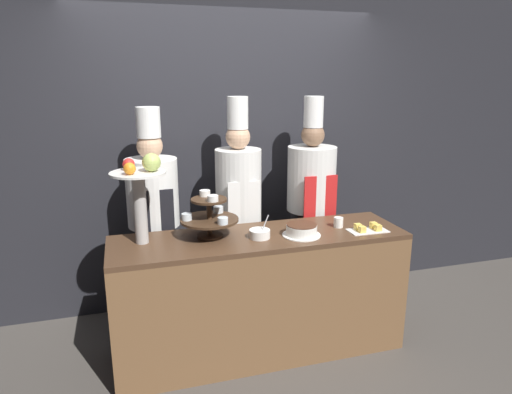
{
  "coord_description": "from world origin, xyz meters",
  "views": [
    {
      "loc": [
        -0.87,
        -2.58,
        1.97
      ],
      "look_at": [
        0.0,
        0.39,
        1.15
      ],
      "focal_mm": 32.0,
      "sensor_mm": 36.0,
      "label": 1
    }
  ],
  "objects_px": {
    "chef_left": "(154,214)",
    "tiered_stand": "(209,215)",
    "cup_white": "(338,222)",
    "cake_round": "(302,230)",
    "fruit_pedestal": "(141,186)",
    "cake_square_tray": "(368,229)",
    "chef_center_right": "(311,199)",
    "chef_center_left": "(239,203)",
    "serving_bowl_near": "(260,234)"
  },
  "relations": [
    {
      "from": "cake_round",
      "to": "chef_center_right",
      "type": "xyz_separation_m",
      "value": [
        0.34,
        0.63,
        0.03
      ]
    },
    {
      "from": "cake_square_tray",
      "to": "chef_left",
      "type": "height_order",
      "value": "chef_left"
    },
    {
      "from": "tiered_stand",
      "to": "cup_white",
      "type": "height_order",
      "value": "tiered_stand"
    },
    {
      "from": "cake_round",
      "to": "tiered_stand",
      "type": "bearing_deg",
      "value": 165.84
    },
    {
      "from": "cake_round",
      "to": "serving_bowl_near",
      "type": "xyz_separation_m",
      "value": [
        -0.29,
        0.04,
        -0.01
      ]
    },
    {
      "from": "fruit_pedestal",
      "to": "chef_center_right",
      "type": "xyz_separation_m",
      "value": [
        1.39,
        0.47,
        -0.32
      ]
    },
    {
      "from": "fruit_pedestal",
      "to": "chef_center_right",
      "type": "height_order",
      "value": "chef_center_right"
    },
    {
      "from": "cake_square_tray",
      "to": "chef_center_left",
      "type": "xyz_separation_m",
      "value": [
        -0.78,
        0.68,
        0.07
      ]
    },
    {
      "from": "fruit_pedestal",
      "to": "chef_center_right",
      "type": "distance_m",
      "value": 1.5
    },
    {
      "from": "fruit_pedestal",
      "to": "cake_square_tray",
      "type": "relative_size",
      "value": 2.15
    },
    {
      "from": "cup_white",
      "to": "chef_left",
      "type": "bearing_deg",
      "value": 157.31
    },
    {
      "from": "fruit_pedestal",
      "to": "cake_square_tray",
      "type": "xyz_separation_m",
      "value": [
        1.54,
        -0.21,
        -0.37
      ]
    },
    {
      "from": "chef_left",
      "to": "tiered_stand",
      "type": "bearing_deg",
      "value": -54.42
    },
    {
      "from": "chef_left",
      "to": "cup_white",
      "type": "bearing_deg",
      "value": -22.69
    },
    {
      "from": "chef_center_right",
      "to": "cake_square_tray",
      "type": "bearing_deg",
      "value": -77.33
    },
    {
      "from": "tiered_stand",
      "to": "chef_center_right",
      "type": "relative_size",
      "value": 0.22
    },
    {
      "from": "cake_round",
      "to": "chef_center_left",
      "type": "height_order",
      "value": "chef_center_left"
    },
    {
      "from": "cake_round",
      "to": "cup_white",
      "type": "distance_m",
      "value": 0.34
    },
    {
      "from": "tiered_stand",
      "to": "chef_left",
      "type": "relative_size",
      "value": 0.23
    },
    {
      "from": "cup_white",
      "to": "cake_round",
      "type": "bearing_deg",
      "value": -163.82
    },
    {
      "from": "cup_white",
      "to": "serving_bowl_near",
      "type": "bearing_deg",
      "value": -174.83
    },
    {
      "from": "cake_square_tray",
      "to": "chef_center_right",
      "type": "height_order",
      "value": "chef_center_right"
    },
    {
      "from": "tiered_stand",
      "to": "chef_center_left",
      "type": "bearing_deg",
      "value": 55.51
    },
    {
      "from": "serving_bowl_near",
      "to": "chef_center_left",
      "type": "relative_size",
      "value": 0.09
    },
    {
      "from": "cake_round",
      "to": "chef_center_right",
      "type": "relative_size",
      "value": 0.15
    },
    {
      "from": "fruit_pedestal",
      "to": "chef_center_left",
      "type": "height_order",
      "value": "chef_center_left"
    },
    {
      "from": "cake_square_tray",
      "to": "chef_center_left",
      "type": "bearing_deg",
      "value": 138.98
    },
    {
      "from": "tiered_stand",
      "to": "cake_square_tray",
      "type": "xyz_separation_m",
      "value": [
        1.1,
        -0.2,
        -0.14
      ]
    },
    {
      "from": "fruit_pedestal",
      "to": "serving_bowl_near",
      "type": "distance_m",
      "value": 0.85
    },
    {
      "from": "serving_bowl_near",
      "to": "chef_center_right",
      "type": "relative_size",
      "value": 0.09
    },
    {
      "from": "cup_white",
      "to": "chef_center_left",
      "type": "distance_m",
      "value": 0.82
    },
    {
      "from": "cake_square_tray",
      "to": "chef_center_right",
      "type": "xyz_separation_m",
      "value": [
        -0.15,
        0.68,
        0.05
      ]
    },
    {
      "from": "fruit_pedestal",
      "to": "chef_center_left",
      "type": "distance_m",
      "value": 0.95
    },
    {
      "from": "tiered_stand",
      "to": "cake_round",
      "type": "xyz_separation_m",
      "value": [
        0.61,
        -0.16,
        -0.12
      ]
    },
    {
      "from": "cake_round",
      "to": "cake_square_tray",
      "type": "height_order",
      "value": "cake_round"
    },
    {
      "from": "cup_white",
      "to": "fruit_pedestal",
      "type": "bearing_deg",
      "value": 177.02
    },
    {
      "from": "cake_round",
      "to": "serving_bowl_near",
      "type": "distance_m",
      "value": 0.29
    },
    {
      "from": "chef_center_right",
      "to": "cup_white",
      "type": "bearing_deg",
      "value": -91.06
    },
    {
      "from": "cake_round",
      "to": "fruit_pedestal",
      "type": "bearing_deg",
      "value": 170.99
    },
    {
      "from": "cup_white",
      "to": "chef_center_left",
      "type": "height_order",
      "value": "chef_center_left"
    },
    {
      "from": "cup_white",
      "to": "chef_center_right",
      "type": "distance_m",
      "value": 0.54
    },
    {
      "from": "tiered_stand",
      "to": "serving_bowl_near",
      "type": "distance_m",
      "value": 0.37
    },
    {
      "from": "chef_center_right",
      "to": "tiered_stand",
      "type": "bearing_deg",
      "value": -153.42
    },
    {
      "from": "fruit_pedestal",
      "to": "serving_bowl_near",
      "type": "height_order",
      "value": "fruit_pedestal"
    },
    {
      "from": "serving_bowl_near",
      "to": "tiered_stand",
      "type": "bearing_deg",
      "value": 160.29
    },
    {
      "from": "chef_center_left",
      "to": "cake_square_tray",
      "type": "bearing_deg",
      "value": -41.02
    },
    {
      "from": "chef_left",
      "to": "chef_center_left",
      "type": "relative_size",
      "value": 0.96
    },
    {
      "from": "serving_bowl_near",
      "to": "chef_center_right",
      "type": "xyz_separation_m",
      "value": [
        0.63,
        0.59,
        0.04
      ]
    },
    {
      "from": "cake_round",
      "to": "chef_left",
      "type": "height_order",
      "value": "chef_left"
    },
    {
      "from": "fruit_pedestal",
      "to": "chef_left",
      "type": "distance_m",
      "value": 0.58
    }
  ]
}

